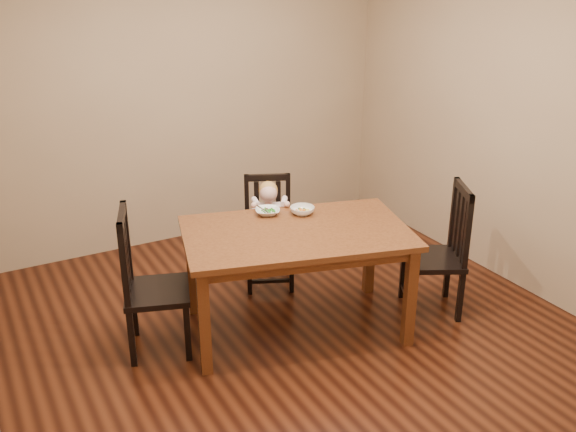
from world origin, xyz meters
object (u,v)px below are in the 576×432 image
chair_right (440,252)px  chair_left (149,285)px  bowl_veg (302,210)px  dining_table (296,242)px  bowl_peas (268,211)px  chair_child (269,234)px  toddler (269,223)px

chair_right → chair_left: bearing=102.9°
chair_right → bowl_veg: (-0.89, 0.53, 0.32)m
dining_table → chair_left: size_ratio=1.69×
chair_left → bowl_peas: bearing=115.1°
chair_left → bowl_veg: chair_left is taller
dining_table → chair_child: 0.80m
bowl_veg → toddler: bearing=96.0°
chair_child → bowl_veg: size_ratio=5.09×
bowl_peas → bowl_veg: 0.26m
chair_left → bowl_veg: bearing=108.3°
bowl_veg → dining_table: bearing=-127.6°
chair_left → toddler: bearing=129.9°
bowl_veg → chair_right: bearing=-30.8°
chair_child → chair_right: 1.38m
chair_left → toddler: size_ratio=2.26×
dining_table → bowl_veg: size_ratio=9.79×
dining_table → bowl_veg: bowl_veg is taller
chair_right → bowl_peas: (-1.12, 0.65, 0.32)m
dining_table → toddler: (0.14, 0.70, -0.14)m
chair_child → toddler: chair_child is taller
dining_table → chair_right: bearing=-14.9°
chair_child → chair_left: (-1.16, -0.49, 0.06)m
chair_left → dining_table: bearing=94.5°
bowl_peas → chair_right: bearing=-30.1°
dining_table → chair_left: (-1.00, 0.25, -0.19)m
bowl_peas → bowl_veg: size_ratio=1.01×
toddler → bowl_veg: size_ratio=2.56×
bowl_peas → bowl_veg: bearing=-27.3°
chair_right → toddler: size_ratio=2.21×
dining_table → bowl_peas: size_ratio=9.72×
chair_child → bowl_veg: 0.62m
dining_table → chair_right: size_ratio=1.73×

